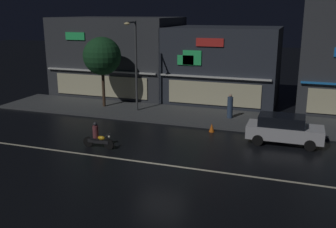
{
  "coord_description": "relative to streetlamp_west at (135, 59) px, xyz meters",
  "views": [
    {
      "loc": [
        6.25,
        -16.98,
        7.48
      ],
      "look_at": [
        -0.88,
        3.55,
        1.68
      ],
      "focal_mm": 41.09,
      "sensor_mm": 36.0,
      "label": 1
    }
  ],
  "objects": [
    {
      "name": "sidewalk_far",
      "position": [
        5.39,
        0.25,
        -4.05
      ],
      "size": [
        32.91,
        5.04,
        0.14
      ],
      "primitive_type": "cube",
      "color": "#424447",
      "rests_on": "ground"
    },
    {
      "name": "motorcycle_following",
      "position": [
        1.14,
        -7.94,
        -3.49
      ],
      "size": [
        1.9,
        0.6,
        1.52
      ],
      "rotation": [
        0.0,
        0.0,
        -0.07
      ],
      "color": "black",
      "rests_on": "ground"
    },
    {
      "name": "lane_divider_stripe",
      "position": [
        5.39,
        -9.06,
        -4.12
      ],
      "size": [
        31.26,
        0.16,
        0.01
      ],
      "primitive_type": "cube",
      "color": "beige",
      "rests_on": "ground"
    },
    {
      "name": "traffic_cone",
      "position": [
        6.56,
        -2.84,
        -3.85
      ],
      "size": [
        0.36,
        0.36,
        0.55
      ],
      "primitive_type": "cone",
      "color": "orange",
      "rests_on": "ground"
    },
    {
      "name": "streetlamp_west",
      "position": [
        0.0,
        0.0,
        0.0
      ],
      "size": [
        0.44,
        1.64,
        6.71
      ],
      "color": "#47494C",
      "rests_on": "sidewalk_far"
    },
    {
      "name": "storefront_center_block",
      "position": [
        -4.49,
        6.56,
        -0.63
      ],
      "size": [
        10.78,
        7.75,
        6.99
      ],
      "color": "#383A3F",
      "rests_on": "ground"
    },
    {
      "name": "storefront_right_block",
      "position": [
        5.38,
        6.28,
        -1.0
      ],
      "size": [
        9.11,
        7.2,
        6.25
      ],
      "color": "#2D333D",
      "rests_on": "ground"
    },
    {
      "name": "pedestrian_on_sidewalk",
      "position": [
        7.13,
        0.39,
        -3.19
      ],
      "size": [
        0.39,
        0.39,
        1.73
      ],
      "rotation": [
        0.0,
        0.0,
        3.81
      ],
      "color": "#334766",
      "rests_on": "sidewalk_far"
    },
    {
      "name": "ground_plane",
      "position": [
        5.39,
        -9.06,
        -4.12
      ],
      "size": [
        140.0,
        140.0,
        0.0
      ],
      "primitive_type": "plane",
      "color": "black"
    },
    {
      "name": "street_tree",
      "position": [
        -3.01,
        0.55,
        0.01
      ],
      "size": [
        2.95,
        2.95,
        5.48
      ],
      "color": "#473323",
      "rests_on": "sidewalk_far"
    },
    {
      "name": "parked_car_near_kerb",
      "position": [
        11.0,
        -3.62,
        -3.25
      ],
      "size": [
        4.3,
        1.98,
        1.67
      ],
      "rotation": [
        0.0,
        0.0,
        3.14
      ],
      "color": "silver",
      "rests_on": "ground"
    }
  ]
}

